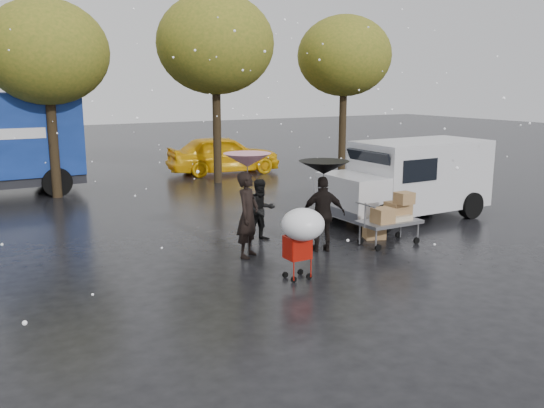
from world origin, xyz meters
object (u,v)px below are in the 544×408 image
shopping_cart (302,228)px  yellow_taxi (224,154)px  person_black (323,214)px  vendor_cart (392,214)px  person_pink (248,215)px  white_van (410,178)px

shopping_cart → yellow_taxi: (4.63, 13.36, -0.25)m
person_black → vendor_cart: size_ratio=1.15×
person_black → vendor_cart: 1.82m
vendor_cart → yellow_taxi: (1.30, 12.20, 0.09)m
yellow_taxi → person_pink: bearing=164.9°
person_pink → shopping_cart: 1.98m
shopping_cart → yellow_taxi: 14.14m
person_black → shopping_cart: 2.16m
person_pink → white_van: size_ratio=0.39×
person_pink → yellow_taxi: size_ratio=0.40×
person_black → shopping_cart: size_ratio=1.19×
person_pink → white_van: 5.90m
person_pink → shopping_cart: bearing=-126.1°
white_van → yellow_taxi: 10.36m
vendor_cart → white_van: bearing=39.3°
person_black → white_van: bearing=-136.3°
person_black → shopping_cart: bearing=67.1°
person_black → white_van: white_van is taller
person_pink → white_van: white_van is taller
shopping_cart → yellow_taxi: size_ratio=0.31×
person_pink → person_black: size_ratio=1.10×
person_pink → person_black: (1.70, -0.47, -0.09)m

